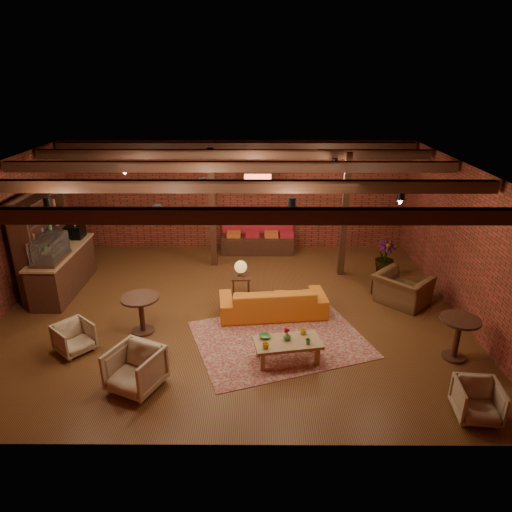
{
  "coord_description": "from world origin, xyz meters",
  "views": [
    {
      "loc": [
        0.62,
        -9.06,
        5.01
      ],
      "look_at": [
        0.57,
        0.2,
        1.24
      ],
      "focal_mm": 32.0,
      "sensor_mm": 36.0,
      "label": 1
    }
  ],
  "objects_px": {
    "side_table_book": "(382,280)",
    "side_table_lamp": "(241,270)",
    "round_table_left": "(141,308)",
    "armchair_a": "(74,336)",
    "sofa": "(273,301)",
    "armchair_far": "(478,399)",
    "armchair_b": "(135,367)",
    "plant_tall": "(389,224)",
    "round_table_right": "(458,332)",
    "armchair_right": "(403,284)",
    "coffee_table": "(287,343)"
  },
  "relations": [
    {
      "from": "armchair_a",
      "to": "armchair_b",
      "type": "xyz_separation_m",
      "value": [
        1.45,
        -1.09,
        0.09
      ]
    },
    {
      "from": "round_table_left",
      "to": "armchair_a",
      "type": "height_order",
      "value": "round_table_left"
    },
    {
      "from": "sofa",
      "to": "armchair_right",
      "type": "relative_size",
      "value": 2.08
    },
    {
      "from": "side_table_book",
      "to": "side_table_lamp",
      "type": "bearing_deg",
      "value": -179.29
    },
    {
      "from": "round_table_left",
      "to": "round_table_right",
      "type": "relative_size",
      "value": 0.95
    },
    {
      "from": "side_table_lamp",
      "to": "plant_tall",
      "type": "bearing_deg",
      "value": 20.53
    },
    {
      "from": "armchair_a",
      "to": "round_table_right",
      "type": "xyz_separation_m",
      "value": [
        7.19,
        -0.2,
        0.24
      ]
    },
    {
      "from": "round_table_right",
      "to": "plant_tall",
      "type": "relative_size",
      "value": 0.31
    },
    {
      "from": "armchair_right",
      "to": "armchair_a",
      "type": "bearing_deg",
      "value": 61.16
    },
    {
      "from": "sofa",
      "to": "armchair_a",
      "type": "bearing_deg",
      "value": 14.19
    },
    {
      "from": "side_table_book",
      "to": "plant_tall",
      "type": "xyz_separation_m",
      "value": [
        0.41,
        1.36,
        0.93
      ]
    },
    {
      "from": "sofa",
      "to": "armchair_b",
      "type": "relative_size",
      "value": 2.82
    },
    {
      "from": "round_table_left",
      "to": "armchair_a",
      "type": "xyz_separation_m",
      "value": [
        -1.13,
        -0.71,
        -0.22
      ]
    },
    {
      "from": "armchair_b",
      "to": "plant_tall",
      "type": "distance_m",
      "value": 7.27
    },
    {
      "from": "round_table_right",
      "to": "armchair_far",
      "type": "bearing_deg",
      "value": -100.58
    },
    {
      "from": "armchair_far",
      "to": "plant_tall",
      "type": "bearing_deg",
      "value": 96.06
    },
    {
      "from": "sofa",
      "to": "coffee_table",
      "type": "bearing_deg",
      "value": 90.58
    },
    {
      "from": "sofa",
      "to": "armchair_far",
      "type": "distance_m",
      "value": 4.43
    },
    {
      "from": "round_table_left",
      "to": "armchair_b",
      "type": "height_order",
      "value": "armchair_b"
    },
    {
      "from": "coffee_table",
      "to": "round_table_left",
      "type": "xyz_separation_m",
      "value": [
        -2.9,
        1.0,
        0.17
      ]
    },
    {
      "from": "armchair_far",
      "to": "side_table_lamp",
      "type": "bearing_deg",
      "value": 138.65
    },
    {
      "from": "sofa",
      "to": "side_table_lamp",
      "type": "relative_size",
      "value": 2.5
    },
    {
      "from": "armchair_a",
      "to": "side_table_book",
      "type": "relative_size",
      "value": 1.32
    },
    {
      "from": "sofa",
      "to": "plant_tall",
      "type": "distance_m",
      "value": 3.91
    },
    {
      "from": "coffee_table",
      "to": "round_table_right",
      "type": "relative_size",
      "value": 1.56
    },
    {
      "from": "coffee_table",
      "to": "armchair_right",
      "type": "height_order",
      "value": "armchair_right"
    },
    {
      "from": "side_table_book",
      "to": "armchair_far",
      "type": "bearing_deg",
      "value": -83.67
    },
    {
      "from": "side_table_lamp",
      "to": "armchair_right",
      "type": "bearing_deg",
      "value": -4.93
    },
    {
      "from": "sofa",
      "to": "armchair_b",
      "type": "xyz_separation_m",
      "value": [
        -2.38,
        -2.53,
        0.07
      ]
    },
    {
      "from": "side_table_lamp",
      "to": "armchair_b",
      "type": "height_order",
      "value": "side_table_lamp"
    },
    {
      "from": "side_table_lamp",
      "to": "round_table_left",
      "type": "distance_m",
      "value": 2.53
    },
    {
      "from": "side_table_book",
      "to": "round_table_right",
      "type": "relative_size",
      "value": 0.58
    },
    {
      "from": "side_table_book",
      "to": "armchair_far",
      "type": "height_order",
      "value": "armchair_far"
    },
    {
      "from": "coffee_table",
      "to": "side_table_book",
      "type": "xyz_separation_m",
      "value": [
        2.4,
        2.62,
        0.06
      ]
    },
    {
      "from": "round_table_left",
      "to": "armchair_b",
      "type": "distance_m",
      "value": 1.83
    },
    {
      "from": "coffee_table",
      "to": "round_table_left",
      "type": "relative_size",
      "value": 1.63
    },
    {
      "from": "coffee_table",
      "to": "armchair_far",
      "type": "xyz_separation_m",
      "value": [
        2.85,
        -1.48,
        -0.04
      ]
    },
    {
      "from": "coffee_table",
      "to": "plant_tall",
      "type": "height_order",
      "value": "plant_tall"
    },
    {
      "from": "round_table_left",
      "to": "armchair_a",
      "type": "distance_m",
      "value": 1.35
    },
    {
      "from": "side_table_lamp",
      "to": "armchair_far",
      "type": "height_order",
      "value": "side_table_lamp"
    },
    {
      "from": "armchair_far",
      "to": "plant_tall",
      "type": "height_order",
      "value": "plant_tall"
    },
    {
      "from": "side_table_lamp",
      "to": "armchair_a",
      "type": "xyz_separation_m",
      "value": [
        -3.1,
        -2.29,
        -0.38
      ]
    },
    {
      "from": "armchair_right",
      "to": "armchair_far",
      "type": "bearing_deg",
      "value": 136.2
    },
    {
      "from": "armchair_right",
      "to": "armchair_far",
      "type": "xyz_separation_m",
      "value": [
        0.07,
        -3.74,
        -0.16
      ]
    },
    {
      "from": "armchair_b",
      "to": "round_table_right",
      "type": "height_order",
      "value": "round_table_right"
    },
    {
      "from": "armchair_right",
      "to": "sofa",
      "type": "bearing_deg",
      "value": 55.15
    },
    {
      "from": "sofa",
      "to": "armchair_far",
      "type": "bearing_deg",
      "value": 127.33
    },
    {
      "from": "armchair_b",
      "to": "armchair_far",
      "type": "xyz_separation_m",
      "value": [
        5.44,
        -0.68,
        -0.08
      ]
    },
    {
      "from": "round_table_left",
      "to": "armchair_far",
      "type": "distance_m",
      "value": 6.27
    },
    {
      "from": "coffee_table",
      "to": "armchair_a",
      "type": "relative_size",
      "value": 2.04
    }
  ]
}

